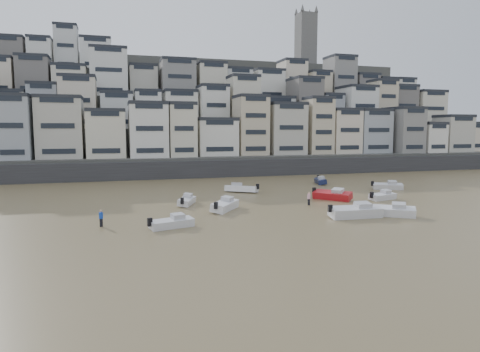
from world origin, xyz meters
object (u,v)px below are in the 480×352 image
object	(u,v)px
boat_b	(391,210)
boat_j	(172,221)
boat_g	(388,185)
boat_h	(241,187)
boat_f	(187,200)
person_pink	(309,199)
boat_c	(225,204)
boat_i	(320,180)
boat_e	(332,194)
boat_d	(383,195)
boat_a	(356,210)
person_blue	(101,218)

from	to	relation	value
boat_b	boat_j	bearing A→B (deg)	-149.11
boat_g	boat_h	bearing A→B (deg)	-164.16
boat_f	person_pink	bearing A→B (deg)	-83.86
boat_g	person_pink	xyz separation A→B (m)	(-18.83, -9.69, 0.16)
boat_f	boat_c	bearing A→B (deg)	-120.00
boat_g	boat_i	size ratio (longest dim) A/B	1.02
boat_e	boat_j	distance (m)	26.27
boat_d	boat_a	bearing A→B (deg)	-152.27
boat_j	person_pink	bearing A→B (deg)	6.33
boat_c	boat_d	world-z (taller)	boat_c
boat_f	person_blue	size ratio (longest dim) A/B	2.81
boat_e	boat_f	size ratio (longest dim) A/B	1.20
boat_e	boat_i	distance (m)	17.84
boat_e	boat_j	size ratio (longest dim) A/B	1.20
boat_j	boat_a	bearing A→B (deg)	-18.99
boat_b	person_blue	size ratio (longest dim) A/B	3.24
boat_i	person_pink	world-z (taller)	person_pink
boat_e	boat_i	bearing A→B (deg)	119.14
boat_d	boat_j	distance (m)	31.92
boat_f	boat_g	xyz separation A→B (m)	(34.04, 4.89, 0.04)
boat_i	boat_a	bearing A→B (deg)	-3.49
boat_g	person_pink	size ratio (longest dim) A/B	2.98
person_blue	person_pink	size ratio (longest dim) A/B	1.00
boat_g	person_pink	distance (m)	21.18
boat_i	boat_j	size ratio (longest dim) A/B	1.04
boat_c	boat_i	xyz separation A→B (m)	(23.02, 19.93, -0.10)
boat_c	boat_f	world-z (taller)	boat_c
boat_a	boat_g	bearing A→B (deg)	50.41
boat_b	boat_g	xyz separation A→B (m)	(13.01, 18.97, -0.06)
boat_g	person_blue	size ratio (longest dim) A/B	2.98
boat_c	person_pink	xyz separation A→B (m)	(11.40, 0.38, 0.07)
boat_d	person_pink	distance (m)	11.82
boat_b	boat_h	world-z (taller)	boat_b
boat_e	person_blue	xyz separation A→B (m)	(-30.66, -8.34, 0.07)
boat_a	boat_f	size ratio (longest dim) A/B	1.32
boat_a	boat_h	world-z (taller)	boat_a
boat_j	boat_h	bearing A→B (deg)	40.88
boat_e	boat_i	xyz separation A→B (m)	(6.60, 16.58, -0.11)
boat_d	boat_f	world-z (taller)	boat_f
boat_d	boat_c	bearing A→B (deg)	167.56
boat_e	person_pink	bearing A→B (deg)	-98.46
boat_h	person_pink	size ratio (longest dim) A/B	3.23
boat_h	boat_d	bearing A→B (deg)	178.42
boat_d	boat_e	bearing A→B (deg)	147.59
boat_h	boat_a	bearing A→B (deg)	141.65
boat_c	boat_j	size ratio (longest dim) A/B	1.20
boat_i	boat_j	world-z (taller)	boat_i
boat_c	boat_j	bearing A→B (deg)	172.12
boat_a	person_pink	distance (m)	8.95
boat_b	person_pink	size ratio (longest dim) A/B	3.24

